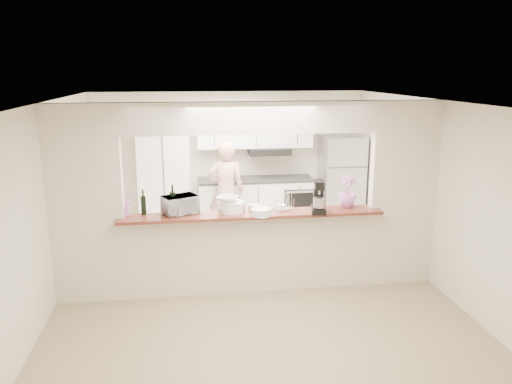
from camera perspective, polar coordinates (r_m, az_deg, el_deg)
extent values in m
plane|color=gray|center=(6.83, -0.51, -11.10)|extent=(6.00, 6.00, 0.00)
cube|color=silver|center=(8.25, -1.97, -6.58)|extent=(5.00, 2.90, 0.01)
cube|color=beige|center=(6.47, -18.83, -1.52)|extent=(0.90, 0.15, 2.50)
cube|color=beige|center=(6.98, 16.39, -0.26)|extent=(0.90, 0.15, 2.50)
cube|color=beige|center=(6.23, -0.56, 8.48)|extent=(3.20, 0.15, 0.40)
cube|color=beige|center=(6.63, -0.52, -6.98)|extent=(3.20, 0.15, 1.05)
cube|color=brown|center=(6.41, -0.47, -2.58)|extent=(3.40, 0.38, 0.04)
cube|color=white|center=(9.04, -10.42, 1.89)|extent=(0.90, 0.60, 2.10)
cube|color=white|center=(9.26, -0.01, -1.41)|extent=(2.10, 0.60, 0.90)
cube|color=#2C2C2F|center=(9.15, -0.01, 1.43)|extent=(2.10, 0.62, 0.04)
cube|color=white|center=(9.12, -0.12, 7.47)|extent=(2.10, 0.35, 0.75)
cube|color=black|center=(9.11, 1.53, 4.70)|extent=(0.75, 0.45, 0.12)
cube|color=black|center=(9.09, 4.95, -1.42)|extent=(0.55, 0.02, 0.55)
cube|color=#A8A7AC|center=(9.47, 9.66, 1.23)|extent=(0.75, 0.70, 1.70)
imported|color=pink|center=(6.45, -14.82, -1.40)|extent=(0.29, 0.26, 0.29)
cylinder|color=black|center=(6.46, -12.73, -1.51)|extent=(0.07, 0.07, 0.24)
cylinder|color=black|center=(6.42, -12.81, -0.10)|extent=(0.02, 0.02, 0.08)
cylinder|color=black|center=(6.43, -9.49, -1.23)|extent=(0.08, 0.08, 0.28)
cylinder|color=black|center=(6.38, -9.55, 0.42)|extent=(0.03, 0.03, 0.10)
imported|color=#B5B6BA|center=(6.42, -8.68, -1.45)|extent=(0.50, 0.44, 0.23)
imported|color=silver|center=(6.44, -3.24, -1.40)|extent=(0.36, 0.36, 0.20)
cylinder|color=white|center=(6.44, -2.78, -1.72)|extent=(0.30, 0.30, 0.13)
cylinder|color=white|center=(6.42, -2.78, -1.11)|extent=(0.31, 0.31, 0.01)
cylinder|color=white|center=(6.27, 0.61, -2.36)|extent=(0.25, 0.25, 0.08)
cylinder|color=white|center=(6.26, 0.61, -1.95)|extent=(0.26, 0.26, 0.01)
cylinder|color=maroon|center=(6.50, -1.94, -1.86)|extent=(0.14, 0.14, 0.07)
cylinder|color=#C5B58B|center=(6.53, -0.19, -1.76)|extent=(0.16, 0.16, 0.07)
cube|color=silver|center=(6.57, 3.30, -1.94)|extent=(0.27, 0.22, 0.01)
cube|color=white|center=(6.56, 3.31, -1.64)|extent=(0.13, 0.13, 0.06)
cube|color=black|center=(6.47, 7.14, -2.03)|extent=(0.23, 0.31, 0.07)
cube|color=black|center=(6.52, 7.12, -0.22)|extent=(0.14, 0.12, 0.30)
cube|color=black|center=(6.37, 7.23, 0.85)|extent=(0.16, 0.26, 0.10)
cylinder|color=#B7B7BC|center=(6.38, 7.21, -1.18)|extent=(0.14, 0.14, 0.13)
imported|color=#BB72D3|center=(6.74, 10.43, 0.06)|extent=(0.29, 0.29, 0.43)
imported|color=tan|center=(8.54, -3.43, 0.06)|extent=(0.65, 0.46, 1.71)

